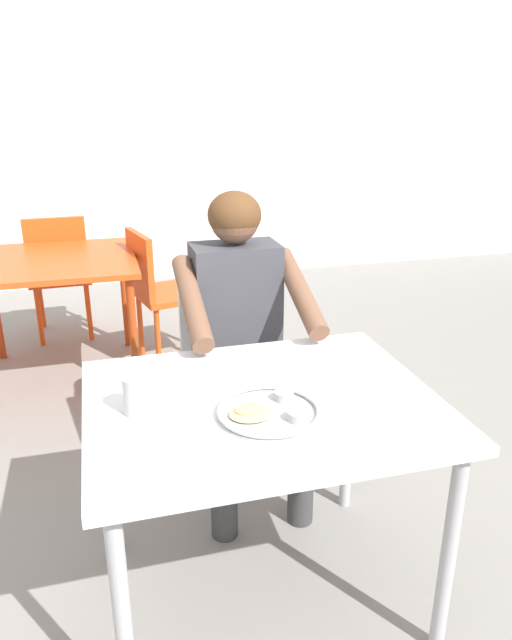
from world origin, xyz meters
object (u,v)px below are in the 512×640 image
diner_foreground (242,321)px  chair_red_right (161,287)px  chair_red_far (59,269)px  table_background_red (53,273)px  drinking_cup (137,394)px  thali_tray (269,411)px  table_foreground (262,423)px  chair_foreground (229,350)px

diner_foreground → chair_red_right: (-0.17, 1.30, -0.24)m
chair_red_right → chair_red_far: chair_red_far is taller
table_background_red → diner_foreground: bearing=-59.1°
drinking_cup → chair_red_far: bearing=97.5°
thali_tray → diner_foreground: 0.71m
diner_foreground → chair_red_far: (-0.77, 1.90, -0.25)m
table_background_red → table_foreground: bearing=-70.3°
diner_foreground → table_background_red: bearing=120.9°
table_foreground → drinking_cup: 0.38m
table_foreground → drinking_cup: (-0.35, 0.01, 0.14)m
thali_tray → chair_foreground: bearing=84.1°
chair_foreground → chair_red_far: 1.84m
thali_tray → chair_red_right: size_ratio=0.35×
drinking_cup → diner_foreground: (0.44, 0.59, -0.05)m
chair_foreground → diner_foreground: size_ratio=0.73×
table_foreground → drinking_cup: drinking_cup is taller
chair_red_far → table_foreground: bearing=-74.8°
table_foreground → chair_foreground: bearing=83.9°
drinking_cup → diner_foreground: diner_foreground is taller
table_foreground → chair_red_right: chair_red_right is taller
drinking_cup → chair_foreground: size_ratio=0.12×
table_foreground → diner_foreground: size_ratio=0.83×
drinking_cup → diner_foreground: 0.74m
table_foreground → thali_tray: size_ratio=3.53×
chair_red_right → chair_red_far: 0.85m
thali_tray → drinking_cup: size_ratio=2.62×
table_background_red → chair_red_far: 0.64m
drinking_cup → chair_red_right: size_ratio=0.13×
thali_tray → table_background_red: thali_tray is taller
chair_foreground → table_background_red: 1.30m
thali_tray → chair_red_right: (-0.07, 2.00, -0.24)m
drinking_cup → chair_red_far: (-0.33, 2.49, -0.30)m
table_background_red → chair_red_far: (-0.01, 0.62, -0.15)m
drinking_cup → table_background_red: (-0.32, 1.87, -0.15)m
chair_foreground → table_background_red: size_ratio=0.99×
table_foreground → diner_foreground: 0.62m
table_foreground → table_background_red: bearing=109.7°
thali_tray → chair_red_far: bearing=104.5°
table_background_red → chair_foreground: bearing=-53.9°
table_foreground → table_background_red: size_ratio=1.12×
diner_foreground → drinking_cup: bearing=-126.8°
table_foreground → chair_red_far: 2.60m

